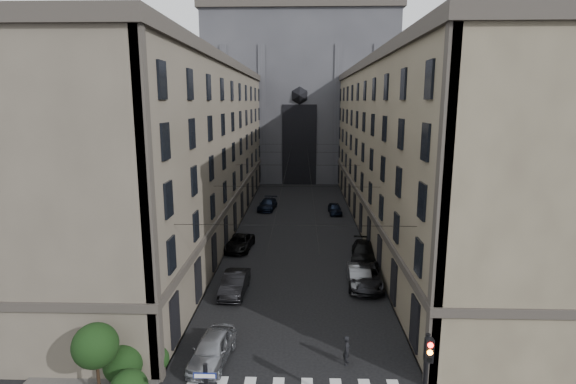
# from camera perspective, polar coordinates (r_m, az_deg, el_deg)

# --- Properties ---
(sidewalk_left) EXTENTS (7.00, 80.00, 0.15)m
(sidewalk_left) POSITION_cam_1_polar(r_m,az_deg,el_deg) (54.04, -9.98, -4.24)
(sidewalk_left) COLOR #383533
(sidewalk_left) RESTS_ON ground
(sidewalk_right) EXTENTS (7.00, 80.00, 0.15)m
(sidewalk_right) POSITION_cam_1_polar(r_m,az_deg,el_deg) (53.90, 12.52, -4.38)
(sidewalk_right) COLOR #383533
(sidewalk_right) RESTS_ON ground
(building_left) EXTENTS (13.60, 60.60, 18.85)m
(building_left) POSITION_cam_1_polar(r_m,az_deg,el_deg) (53.03, -13.46, 5.53)
(building_left) COLOR #51493E
(building_left) RESTS_ON ground
(building_right) EXTENTS (13.60, 60.60, 18.85)m
(building_right) POSITION_cam_1_polar(r_m,az_deg,el_deg) (52.83, 16.10, 5.38)
(building_right) COLOR brown
(building_right) RESTS_ON ground
(gothic_tower) EXTENTS (35.00, 23.00, 58.00)m
(gothic_tower) POSITION_cam_1_polar(r_m,az_deg,el_deg) (89.95, 1.52, 13.52)
(gothic_tower) COLOR #2D2D33
(gothic_tower) RESTS_ON ground
(traffic_light_right) EXTENTS (0.34, 0.50, 5.20)m
(traffic_light_right) POSITION_cam_1_polar(r_m,az_deg,el_deg) (20.90, 17.12, -21.57)
(traffic_light_right) COLOR black
(traffic_light_right) RESTS_ON ground
(shrub_cluster) EXTENTS (3.90, 4.40, 3.90)m
(shrub_cluster) POSITION_cam_1_polar(r_m,az_deg,el_deg) (25.33, -20.85, -19.48)
(shrub_cluster) COLOR black
(shrub_cluster) RESTS_ON sidewalk_left
(tram_wires) EXTENTS (14.00, 60.00, 0.43)m
(tram_wires) POSITION_cam_1_polar(r_m,az_deg,el_deg) (51.08, 1.28, 3.26)
(tram_wires) COLOR black
(tram_wires) RESTS_ON ground
(car_left_near) EXTENTS (2.45, 4.92, 1.61)m
(car_left_near) POSITION_cam_1_polar(r_m,az_deg,el_deg) (27.17, -9.59, -19.02)
(car_left_near) COLOR gray
(car_left_near) RESTS_ON ground
(car_left_midnear) EXTENTS (1.92, 5.01, 1.63)m
(car_left_midnear) POSITION_cam_1_polar(r_m,az_deg,el_deg) (35.33, -6.79, -11.45)
(car_left_midnear) COLOR black
(car_left_midnear) RESTS_ON ground
(car_left_midfar) EXTENTS (2.79, 5.25, 1.40)m
(car_left_midfar) POSITION_cam_1_polar(r_m,az_deg,el_deg) (45.18, -6.18, -6.43)
(car_left_midfar) COLOR black
(car_left_midfar) RESTS_ON ground
(car_left_far) EXTENTS (2.70, 5.33, 1.48)m
(car_left_far) POSITION_cam_1_polar(r_m,az_deg,el_deg) (61.21, -2.61, -1.58)
(car_left_far) COLOR black
(car_left_far) RESTS_ON ground
(car_right_near) EXTENTS (1.71, 4.89, 1.61)m
(car_right_near) POSITION_cam_1_polar(r_m,az_deg,el_deg) (36.86, 9.03, -10.54)
(car_right_near) COLOR slate
(car_right_near) RESTS_ON ground
(car_right_midnear) EXTENTS (3.39, 6.19, 1.65)m
(car_right_midnear) POSITION_cam_1_polar(r_m,az_deg,el_deg) (36.96, 9.91, -10.48)
(car_right_midnear) COLOR black
(car_right_midnear) RESTS_ON ground
(car_right_midfar) EXTENTS (2.94, 5.77, 1.60)m
(car_right_midfar) POSITION_cam_1_polar(r_m,az_deg,el_deg) (42.55, 9.57, -7.53)
(car_right_midfar) COLOR black
(car_right_midfar) RESTS_ON ground
(car_right_far) EXTENTS (1.80, 4.11, 1.38)m
(car_right_far) POSITION_cam_1_polar(r_m,az_deg,el_deg) (59.28, 5.98, -2.12)
(car_right_far) COLOR black
(car_right_far) RESTS_ON ground
(pedestrian) EXTENTS (0.57, 0.71, 1.69)m
(pedestrian) POSITION_cam_1_polar(r_m,az_deg,el_deg) (26.81, 7.49, -19.30)
(pedestrian) COLOR black
(pedestrian) RESTS_ON ground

